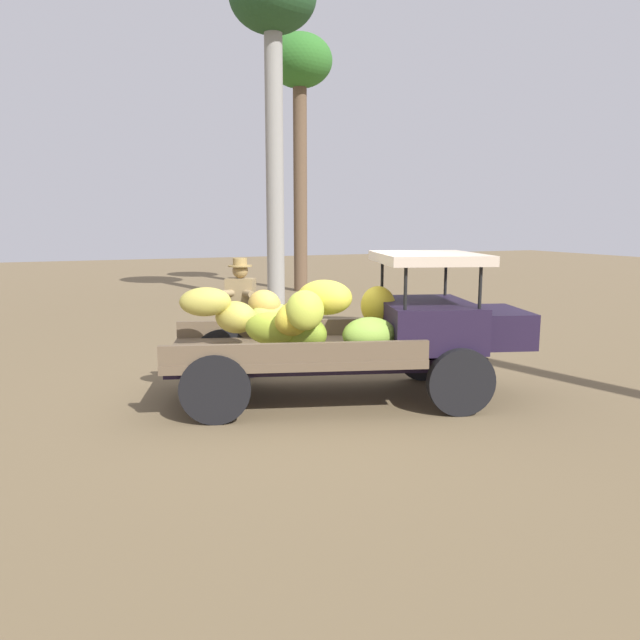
{
  "coord_description": "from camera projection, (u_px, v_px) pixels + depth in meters",
  "views": [
    {
      "loc": [
        -3.03,
        -6.91,
        2.23
      ],
      "look_at": [
        -0.19,
        -0.1,
        1.02
      ],
      "focal_mm": 33.94,
      "sensor_mm": 36.0,
      "label": 1
    }
  ],
  "objects": [
    {
      "name": "forest_tree_3",
      "position": [
        300.0,
        81.0,
        18.45
      ],
      "size": [
        2.0,
        2.0,
        7.84
      ],
      "color": "brown",
      "rests_on": "ground"
    },
    {
      "name": "forest_tree_1",
      "position": [
        273.0,
        23.0,
        15.33
      ],
      "size": [
        2.23,
        2.23,
        8.71
      ],
      "color": "gray",
      "rests_on": "ground"
    },
    {
      "name": "farmer",
      "position": [
        241.0,
        310.0,
        8.61
      ],
      "size": [
        0.57,
        0.55,
        1.71
      ],
      "rotation": [
        0.0,
        0.0,
        -2.1
      ],
      "color": "#464D77",
      "rests_on": "ground"
    },
    {
      "name": "ground_plane",
      "position": [
        331.0,
        396.0,
        7.8
      ],
      "size": [
        60.0,
        60.0,
        0.0
      ],
      "primitive_type": "plane",
      "color": "brown"
    },
    {
      "name": "truck",
      "position": [
        359.0,
        329.0,
        7.53
      ],
      "size": [
        4.66,
        2.75,
        1.84
      ],
      "rotation": [
        0.0,
        0.0,
        -0.29
      ],
      "color": "black",
      "rests_on": "ground"
    }
  ]
}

